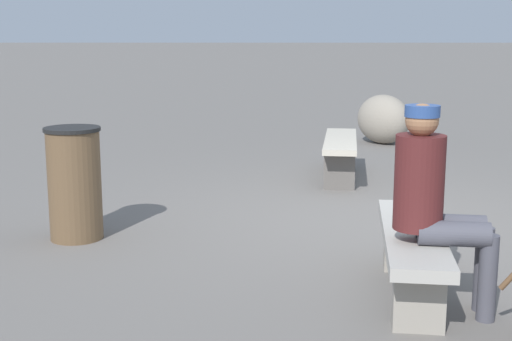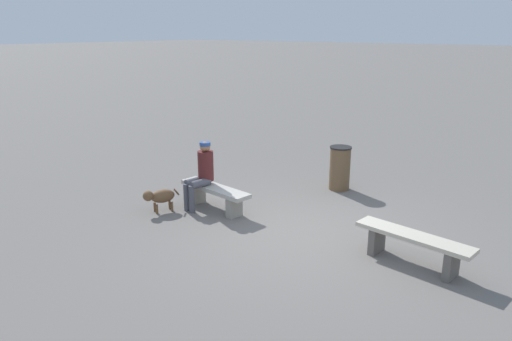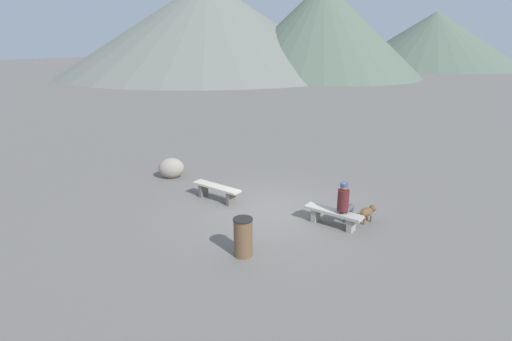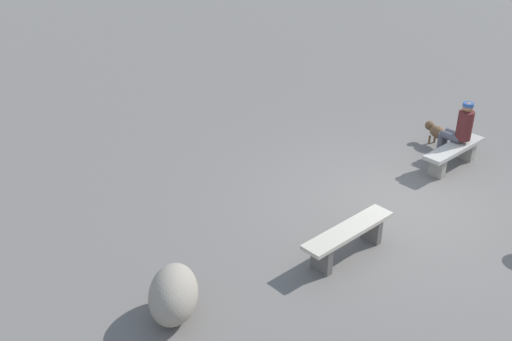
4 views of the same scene
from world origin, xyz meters
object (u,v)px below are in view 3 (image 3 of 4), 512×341
object	(u,v)px
bench_left	(217,190)
bench_right	(333,215)
dog	(368,212)
boulder	(171,168)
trash_bin	(243,237)
seated_person	(345,202)

from	to	relation	value
bench_left	bench_right	bearing A→B (deg)	7.82
bench_left	dog	bearing A→B (deg)	16.67
bench_right	boulder	world-z (taller)	boulder
dog	trash_bin	distance (m)	3.79
bench_right	seated_person	world-z (taller)	seated_person
seated_person	trash_bin	world-z (taller)	seated_person
bench_left	dog	distance (m)	4.55
bench_right	seated_person	xyz separation A→B (m)	(0.26, 0.07, 0.40)
dog	boulder	distance (m)	7.13
seated_person	bench_right	bearing A→B (deg)	-157.18
bench_right	boulder	distance (m)	6.46
bench_right	seated_person	bearing A→B (deg)	21.54
bench_left	bench_right	xyz separation A→B (m)	(3.75, 0.05, -0.02)
bench_left	boulder	distance (m)	2.81
trash_bin	seated_person	bearing A→B (deg)	58.71
bench_right	seated_person	size ratio (longest dim) A/B	1.27
bench_left	trash_bin	world-z (taller)	trash_bin
seated_person	bench_left	bearing A→B (deg)	-169.99
bench_left	bench_right	distance (m)	3.75
boulder	dog	bearing A→B (deg)	-1.48
bench_left	seated_person	xyz separation A→B (m)	(4.01, 0.12, 0.38)
trash_bin	boulder	world-z (taller)	trash_bin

